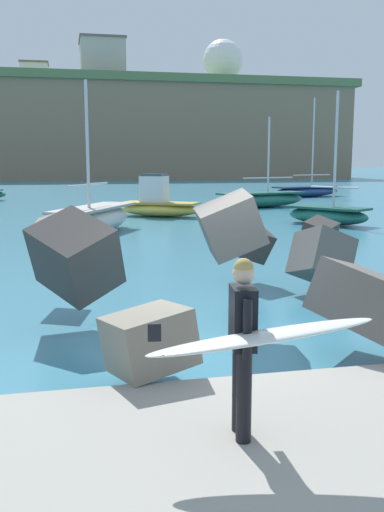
% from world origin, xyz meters
% --- Properties ---
extents(ground_plane, '(400.00, 400.00, 0.00)m').
position_xyz_m(ground_plane, '(0.00, 0.00, 0.00)').
color(ground_plane, teal).
extents(walkway_path, '(48.00, 4.40, 0.24)m').
position_xyz_m(walkway_path, '(0.00, -4.00, 0.12)').
color(walkway_path, '#9E998E').
rests_on(walkway_path, ground).
extents(breakwater_jetty, '(32.37, 7.93, 3.27)m').
position_xyz_m(breakwater_jetty, '(-1.21, 2.09, 1.23)').
color(breakwater_jetty, '#605B56').
rests_on(breakwater_jetty, ground).
extents(surfer_with_board, '(2.12, 1.28, 1.78)m').
position_xyz_m(surfer_with_board, '(-0.67, -3.47, 1.28)').
color(surfer_with_board, black).
rests_on(surfer_with_board, walkway_path).
extents(boat_near_left, '(3.61, 4.24, 5.93)m').
position_xyz_m(boat_near_left, '(9.39, 16.09, 0.48)').
color(boat_near_left, '#1E6656').
rests_on(boat_near_left, ground).
extents(boat_near_centre, '(6.62, 3.63, 7.75)m').
position_xyz_m(boat_near_centre, '(16.70, 35.33, 0.49)').
color(boat_near_centre, navy).
rests_on(boat_near_centre, ground).
extents(boat_mid_left, '(4.16, 6.06, 5.91)m').
position_xyz_m(boat_mid_left, '(-1.20, 14.87, 0.60)').
color(boat_mid_left, beige).
rests_on(boat_mid_left, ground).
extents(boat_mid_centre, '(6.50, 3.39, 5.54)m').
position_xyz_m(boat_mid_centre, '(9.67, 26.07, 0.52)').
color(boat_mid_centre, '#1E6656').
rests_on(boat_mid_centre, ground).
extents(boat_mid_right, '(4.58, 3.63, 2.22)m').
position_xyz_m(boat_mid_right, '(2.47, 21.57, 0.66)').
color(boat_mid_right, '#EAC64C').
rests_on(boat_mid_right, ground).
extents(headland_bluff, '(96.71, 37.44, 15.33)m').
position_xyz_m(headland_bluff, '(-5.24, 95.37, 7.69)').
color(headland_bluff, '#847056').
rests_on(headland_bluff, ground).
extents(radar_dome, '(7.60, 7.60, 10.21)m').
position_xyz_m(radar_dome, '(28.04, 103.06, 21.05)').
color(radar_dome, silver).
rests_on(radar_dome, headland_bluff).
extents(station_building_west, '(6.99, 7.52, 5.99)m').
position_xyz_m(station_building_west, '(4.10, 86.24, 18.34)').
color(station_building_west, '#B2ADA3').
rests_on(station_building_west, headland_bluff).
extents(station_building_central, '(5.01, 5.70, 4.65)m').
position_xyz_m(station_building_central, '(-6.84, 102.49, 17.67)').
color(station_building_central, silver).
rests_on(station_building_central, headland_bluff).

